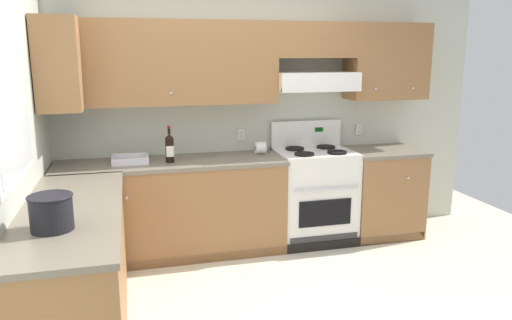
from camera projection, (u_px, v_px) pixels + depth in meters
name	position (u px, v px, depth m)	size (l,w,h in m)	color
ground_plane	(257.00, 311.00, 3.67)	(7.04, 7.04, 0.00)	beige
wall_back	(257.00, 95.00, 4.89)	(4.68, 0.57, 2.55)	beige
wall_left	(13.00, 139.00, 3.20)	(0.47, 4.00, 2.55)	beige
counter_back_run	(232.00, 204.00, 4.76)	(3.60, 0.65, 0.91)	olive
counter_left_run	(77.00, 274.00, 3.26)	(0.63, 1.91, 0.91)	olive
stove	(314.00, 195.00, 4.98)	(0.76, 0.62, 1.20)	white
wine_bottle	(170.00, 147.00, 4.45)	(0.08, 0.08, 0.34)	black
bowl	(130.00, 160.00, 4.46)	(0.32, 0.26, 0.06)	silver
bucket	(51.00, 212.00, 2.76)	(0.25, 0.25, 0.21)	black
paper_towel_roll	(260.00, 148.00, 4.84)	(0.10, 0.12, 0.12)	white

